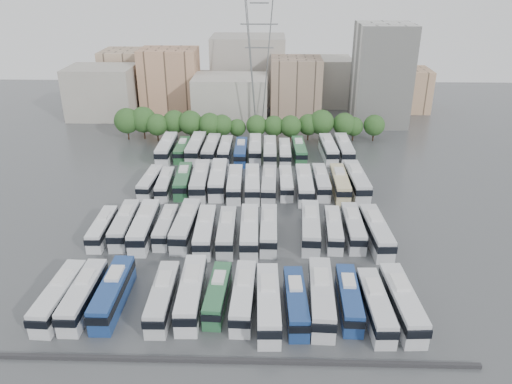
{
  "coord_description": "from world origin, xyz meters",
  "views": [
    {
      "loc": [
        4.84,
        -74.71,
        39.89
      ],
      "look_at": [
        2.53,
        5.28,
        3.0
      ],
      "focal_mm": 35.0,
      "sensor_mm": 36.0,
      "label": 1
    }
  ],
  "objects_px": {
    "bus_r1_s7": "(250,230)",
    "bus_r2_s10": "(304,184)",
    "bus_r0_s1": "(83,295)",
    "bus_r3_s8": "(270,151)",
    "bus_r3_s4": "(211,149)",
    "bus_r1_s11": "(333,229)",
    "bus_r1_s2": "(144,226)",
    "bus_r1_s4": "(186,225)",
    "bus_r0_s4": "(163,297)",
    "bus_r2_s11": "(321,181)",
    "bus_r2_s13": "(356,181)",
    "bus_r3_s2": "(182,149)",
    "bus_r2_s3": "(183,180)",
    "bus_r0_s11": "(349,298)",
    "bus_r1_s6": "(227,231)",
    "bus_r2_s8": "(269,184)",
    "bus_r0_s10": "(321,296)",
    "bus_r2_s5": "(218,179)",
    "bus_r2_s1": "(150,182)",
    "bus_r3_s6": "(241,151)",
    "bus_r3_s7": "(255,148)",
    "bus_r1_s10": "(310,226)",
    "bus_r0_s2": "(113,292)",
    "bus_r0_s9": "(296,301)",
    "bus_r2_s4": "(200,180)",
    "bus_r3_s9": "(285,152)",
    "bus_r2_s12": "(340,183)",
    "bus_r0_s0": "(59,296)",
    "bus_r2_s6": "(235,183)",
    "bus_r3_s12": "(328,149)",
    "bus_r2_s2": "(165,184)",
    "bus_r1_s8": "(269,229)",
    "bus_r0_s7": "(243,296)",
    "bus_r1_s0": "(103,228)",
    "bus_r1_s5": "(205,231)",
    "bus_r2_s7": "(252,183)",
    "bus_r0_s5": "(191,292)",
    "bus_r0_s6": "(218,293)",
    "bus_r3_s10": "(299,150)",
    "electricity_pylon": "(259,58)",
    "bus_r0_s12": "(376,305)",
    "bus_r0_s8": "(268,303)",
    "bus_r3_s13": "(344,149)",
    "bus_r2_s9": "(286,183)",
    "bus_r3_s3": "(196,147)",
    "bus_r1_s13": "(376,231)",
    "bus_r3_s5": "(225,149)",
    "bus_r1_s3": "(166,226)",
    "bus_r1_s12": "(353,227)",
    "bus_r1_s1": "(125,224)",
    "bus_r3_s1": "(167,148)"
  },
  "relations": [
    {
      "from": "bus_r1_s6",
      "to": "bus_r2_s8",
      "type": "relative_size",
      "value": 0.97
    },
    {
      "from": "bus_r0_s2",
      "to": "bus_r0_s9",
      "type": "distance_m",
      "value": 23.13
    },
    {
      "from": "bus_r0_s8",
      "to": "bus_r3_s4",
      "type": "height_order",
      "value": "bus_r0_s8"
    },
    {
      "from": "bus_r0_s7",
      "to": "bus_r3_s1",
      "type": "distance_m",
      "value": 57.23
    },
    {
      "from": "bus_r3_s6",
      "to": "bus_r3_s9",
      "type": "xyz_separation_m",
      "value": [
        9.74,
        0.12,
        -0.06
      ]
    },
    {
      "from": "bus_r2_s2",
      "to": "bus_r0_s2",
      "type": "bearing_deg",
      "value": -92.15
    },
    {
      "from": "bus_r2_s4",
      "to": "bus_r2_s8",
      "type": "relative_size",
      "value": 1.11
    },
    {
      "from": "bus_r1_s5",
      "to": "bus_r2_s7",
      "type": "xyz_separation_m",
      "value": [
        6.74,
        18.56,
        0.02
      ]
    },
    {
      "from": "bus_r3_s10",
      "to": "bus_r1_s12",
      "type": "bearing_deg",
      "value": -81.72
    },
    {
      "from": "bus_r2_s10",
      "to": "bus_r2_s3",
      "type": "bearing_deg",
      "value": 175.87
    },
    {
      "from": "bus_r0_s7",
      "to": "bus_r3_s7",
      "type": "height_order",
      "value": "bus_r3_s7"
    },
    {
      "from": "bus_r3_s2",
      "to": "bus_r3_s10",
      "type": "relative_size",
      "value": 0.92
    },
    {
      "from": "electricity_pylon",
      "to": "bus_r1_s4",
      "type": "relative_size",
      "value": 2.59
    },
    {
      "from": "bus_r2_s2",
      "to": "bus_r2_s10",
      "type": "bearing_deg",
      "value": -3.01
    },
    {
      "from": "bus_r0_s6",
      "to": "bus_r1_s3",
      "type": "height_order",
      "value": "bus_r0_s6"
    },
    {
      "from": "bus_r0_s11",
      "to": "bus_r2_s5",
      "type": "distance_m",
      "value": 41.63
    },
    {
      "from": "bus_r2_s1",
      "to": "bus_r3_s6",
      "type": "xyz_separation_m",
      "value": [
        16.4,
        16.99,
        0.11
      ]
    },
    {
      "from": "bus_r3_s5",
      "to": "bus_r0_s2",
      "type": "bearing_deg",
      "value": -99.91
    },
    {
      "from": "bus_r1_s11",
      "to": "bus_r3_s12",
      "type": "distance_m",
      "value": 36.72
    },
    {
      "from": "bus_r1_s7",
      "to": "bus_r2_s10",
      "type": "height_order",
      "value": "bus_r2_s10"
    },
    {
      "from": "bus_r0_s11",
      "to": "bus_r2_s11",
      "type": "xyz_separation_m",
      "value": [
        -0.24,
        36.32,
        0.08
      ]
    },
    {
      "from": "bus_r2_s2",
      "to": "bus_r3_s2",
      "type": "relative_size",
      "value": 1.01
    },
    {
      "from": "bus_r0_s10",
      "to": "bus_r2_s5",
      "type": "bearing_deg",
      "value": 116.52
    },
    {
      "from": "bus_r2_s12",
      "to": "bus_r2_s3",
      "type": "bearing_deg",
      "value": 178.81
    },
    {
      "from": "bus_r2_s12",
      "to": "bus_r3_s3",
      "type": "bearing_deg",
      "value": 148.02
    },
    {
      "from": "bus_r0_s6",
      "to": "bus_r2_s10",
      "type": "bearing_deg",
      "value": 72.01
    },
    {
      "from": "bus_r2_s13",
      "to": "bus_r3_s2",
      "type": "relative_size",
      "value": 1.26
    },
    {
      "from": "bus_r3_s4",
      "to": "bus_r1_s11",
      "type": "bearing_deg",
      "value": -55.38
    },
    {
      "from": "bus_r0_s0",
      "to": "bus_r2_s9",
      "type": "relative_size",
      "value": 1.1
    },
    {
      "from": "bus_r0_s1",
      "to": "bus_r0_s11",
      "type": "relative_size",
      "value": 1.07
    },
    {
      "from": "bus_r0_s1",
      "to": "bus_r3_s8",
      "type": "xyz_separation_m",
      "value": [
        23.28,
        53.22,
        0.09
      ]
    },
    {
      "from": "bus_r0_s12",
      "to": "bus_r1_s4",
      "type": "xyz_separation_m",
      "value": [
        -26.37,
        19.54,
        0.13
      ]
    },
    {
      "from": "bus_r1_s10",
      "to": "bus_r2_s3",
      "type": "bearing_deg",
      "value": 144.92
    },
    {
      "from": "bus_r1_s2",
      "to": "bus_r1_s4",
      "type": "distance_m",
      "value": 6.5
    },
    {
      "from": "bus_r0_s11",
      "to": "bus_r3_s12",
      "type": "xyz_separation_m",
      "value": [
        3.01,
        54.51,
        0.22
      ]
    },
    {
      "from": "bus_r1_s0",
      "to": "bus_r2_s3",
      "type": "xyz_separation_m",
      "value": [
        9.78,
        18.89,
        0.19
      ]
    },
    {
      "from": "bus_r0_s4",
      "to": "bus_r2_s11",
      "type": "height_order",
      "value": "bus_r0_s4"
    },
    {
      "from": "bus_r1_s7",
      "to": "bus_r1_s13",
      "type": "height_order",
      "value": "bus_r1_s13"
    },
    {
      "from": "bus_r1_s13",
      "to": "bus_r3_s4",
      "type": "distance_m",
      "value": 47.45
    },
    {
      "from": "bus_r3_s6",
      "to": "bus_r3_s7",
      "type": "relative_size",
      "value": 0.95
    },
    {
      "from": "bus_r0_s4",
      "to": "bus_r3_s7",
      "type": "relative_size",
      "value": 0.97
    },
    {
      "from": "bus_r1_s8",
      "to": "bus_r2_s5",
      "type": "xyz_separation_m",
      "value": [
        -9.85,
        19.23,
        0.23
      ]
    },
    {
      "from": "bus_r1_s1",
      "to": "bus_r2_s13",
      "type": "bearing_deg",
      "value": 22.56
    },
    {
      "from": "bus_r0_s4",
      "to": "bus_r0_s5",
      "type": "xyz_separation_m",
      "value": [
        3.47,
        0.81,
        0.14
      ]
    },
    {
      "from": "bus_r0_s0",
      "to": "bus_r2_s6",
      "type": "distance_m",
      "value": 40.71
    },
    {
      "from": "bus_r0_s11",
      "to": "bus_r1_s11",
      "type": "distance_m",
      "value": 17.9
    },
    {
      "from": "bus_r2_s3",
      "to": "bus_r3_s13",
      "type": "distance_m",
      "value": 37.95
    },
    {
      "from": "bus_r1_s7",
      "to": "bus_r2_s5",
      "type": "distance_m",
      "value": 21.11
    },
    {
      "from": "bus_r0_s5",
      "to": "bus_r3_s13",
      "type": "relative_size",
      "value": 0.98
    },
    {
      "from": "bus_r2_s3",
      "to": "bus_r1_s0",
      "type": "bearing_deg",
      "value": -120.35
    }
  ]
}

